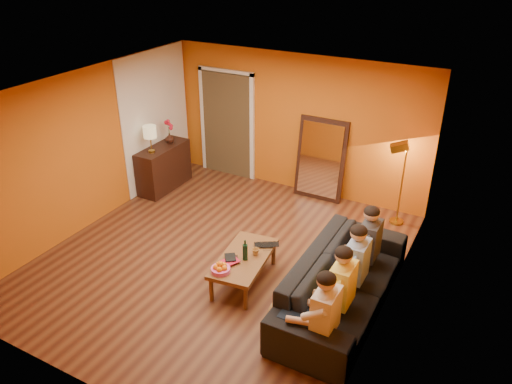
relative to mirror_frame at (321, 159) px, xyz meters
The scene contains 27 objects.
room_shell 2.39m from the mirror_frame, 103.68° to the right, with size 5.00×5.50×2.60m.
white_accent 3.21m from the mirror_frame, 163.83° to the right, with size 0.02×1.90×2.58m, color white.
doorway_recess 2.08m from the mirror_frame, behind, with size 1.06×0.30×2.10m, color #3F2D19.
door_jamb_left 2.64m from the mirror_frame, behind, with size 0.08×0.06×2.20m, color white.
door_jamb_right 1.51m from the mirror_frame, behind, with size 0.08×0.06×2.20m, color white.
door_header 2.46m from the mirror_frame, behind, with size 1.22×0.06×0.08m, color white.
mirror_frame is the anchor object (origin of this frame).
mirror_glass 0.04m from the mirror_frame, 90.00° to the right, with size 0.78×0.02×1.36m, color white.
sideboard 3.01m from the mirror_frame, 158.84° to the right, with size 0.44×1.18×0.85m, color black.
table_lamp 3.13m from the mirror_frame, 153.68° to the right, with size 0.24×0.24×0.51m, color beige, non-canonical shape.
sofa 3.18m from the mirror_frame, 62.64° to the right, with size 1.04×2.66×0.78m, color black.
coffee_table 3.00m from the mirror_frame, 88.98° to the right, with size 0.62×1.22×0.42m, color brown, non-canonical shape.
floor_lamp 1.58m from the mirror_frame, 10.24° to the right, with size 0.30×0.24×1.44m, color #AB8C32, non-canonical shape.
dog 3.80m from the mirror_frame, 75.02° to the right, with size 0.36×0.56×0.66m, color olive, non-canonical shape.
person_far_left 4.12m from the mirror_frame, 67.44° to the right, with size 0.70×0.44×1.22m, color silver, non-canonical shape.
person_mid_left 3.62m from the mirror_frame, 64.09° to the right, with size 0.70×0.44×1.22m, color #F2D750, non-canonical shape.
person_mid_right 3.13m from the mirror_frame, 59.69° to the right, with size 0.70×0.44×1.22m, color #839CCB, non-canonical shape.
person_far_right 2.67m from the mirror_frame, 53.72° to the right, with size 0.70×0.44×1.22m, color #323136, non-canonical shape.
fruit_bowl 3.41m from the mirror_frame, 90.80° to the right, with size 0.26×0.26×0.16m, color #D74C9B, non-canonical shape.
wine_bottle 3.01m from the mirror_frame, 88.05° to the right, with size 0.07×0.07×0.31m, color black.
tumbler 2.85m from the mirror_frame, 86.52° to the right, with size 0.10×0.10×0.10m, color #B27F3F.
laptop 2.63m from the mirror_frame, 84.90° to the right, with size 0.35×0.23×0.03m, color black.
book_lower 3.17m from the mirror_frame, 92.32° to the right, with size 0.17×0.22×0.02m, color black.
book_mid 3.16m from the mirror_frame, 92.14° to the right, with size 0.18×0.25×0.02m, color red.
book_upper 3.18m from the mirror_frame, 92.31° to the right, with size 0.15×0.20×0.02m, color black.
vase 2.92m from the mirror_frame, 163.43° to the right, with size 0.18×0.18×0.19m, color black.
flowers 2.95m from the mirror_frame, 163.43° to the right, with size 0.17×0.17×0.48m, color red, non-canonical shape.
Camera 1 is at (3.49, -5.31, 4.41)m, focal length 35.00 mm.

